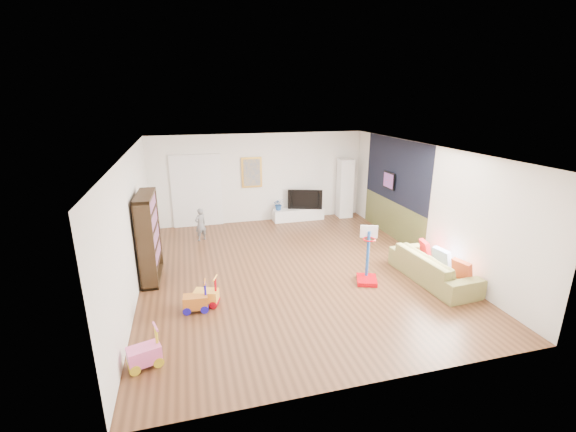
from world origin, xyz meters
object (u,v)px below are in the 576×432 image
object	(u,v)px
media_console	(298,214)
basketball_hoop	(368,256)
bookshelf	(149,237)
sofa	(433,267)

from	to	relation	value
media_console	basketball_hoop	world-z (taller)	basketball_hoop
media_console	basketball_hoop	xyz separation A→B (m)	(0.19, -4.47, 0.42)
bookshelf	basketball_hoop	size ratio (longest dim) A/B	1.54
media_console	bookshelf	distance (m)	5.24
bookshelf	basketball_hoop	xyz separation A→B (m)	(4.36, -1.39, -0.32)
sofa	basketball_hoop	world-z (taller)	basketball_hoop
sofa	bookshelf	bearing A→B (deg)	69.77
bookshelf	sofa	bearing A→B (deg)	-14.29
media_console	sofa	bearing A→B (deg)	-72.70
sofa	basketball_hoop	bearing A→B (deg)	74.52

